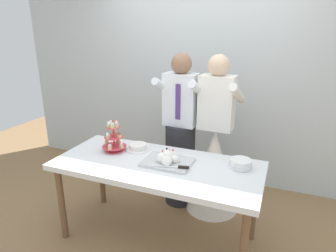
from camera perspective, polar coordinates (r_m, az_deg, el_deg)
ground_plane at (r=3.02m, az=-1.95°, el=-20.55°), size 8.00×8.00×0.00m
rear_wall at (r=3.71m, az=6.90°, el=11.42°), size 5.20×0.10×2.90m
dessert_table at (r=2.63m, az=-2.12°, el=-8.61°), size 1.80×0.80×0.78m
cupcake_stand at (r=2.85m, az=-10.37°, el=-2.31°), size 0.23×0.23×0.31m
main_cake_tray at (r=2.57m, az=-0.11°, el=-6.48°), size 0.43×0.31×0.12m
plate_stack at (r=2.57m, az=13.73°, el=-7.06°), size 0.19×0.19×0.08m
round_cake at (r=2.88m, az=-5.80°, el=-4.05°), size 0.24×0.24×0.06m
person_groom at (r=3.19m, az=2.39°, el=-2.69°), size 0.48×0.51×1.66m
person_bride at (r=3.17m, az=8.79°, el=-6.30°), size 0.56×0.56×1.66m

